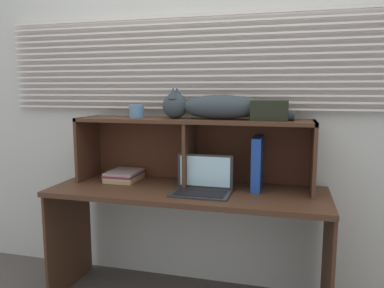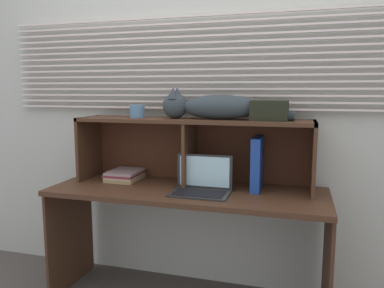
{
  "view_description": "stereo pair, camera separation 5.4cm",
  "coord_description": "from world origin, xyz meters",
  "px_view_note": "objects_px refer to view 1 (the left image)",
  "views": [
    {
      "loc": [
        0.58,
        -1.86,
        1.3
      ],
      "look_at": [
        0.0,
        0.35,
        0.98
      ],
      "focal_mm": 35.03,
      "sensor_mm": 36.0,
      "label": 1
    },
    {
      "loc": [
        0.63,
        -1.84,
        1.3
      ],
      "look_at": [
        0.0,
        0.35,
        0.98
      ],
      "focal_mm": 35.03,
      "sensor_mm": 36.0,
      "label": 2
    }
  ],
  "objects_px": {
    "book_stack": "(124,175)",
    "storage_box": "(270,110)",
    "laptop": "(202,185)",
    "small_basket": "(137,111)",
    "binder_upright": "(257,163)",
    "cat": "(211,106)"
  },
  "relations": [
    {
      "from": "book_stack",
      "to": "storage_box",
      "type": "distance_m",
      "value": 1.02
    },
    {
      "from": "laptop",
      "to": "book_stack",
      "type": "bearing_deg",
      "value": 163.5
    },
    {
      "from": "laptop",
      "to": "small_basket",
      "type": "xyz_separation_m",
      "value": [
        -0.47,
        0.17,
        0.41
      ]
    },
    {
      "from": "laptop",
      "to": "small_basket",
      "type": "distance_m",
      "value": 0.64
    },
    {
      "from": "storage_box",
      "to": "laptop",
      "type": "bearing_deg",
      "value": -154.78
    },
    {
      "from": "laptop",
      "to": "storage_box",
      "type": "xyz_separation_m",
      "value": [
        0.36,
        0.17,
        0.42
      ]
    },
    {
      "from": "book_stack",
      "to": "storage_box",
      "type": "bearing_deg",
      "value": 0.13
    },
    {
      "from": "binder_upright",
      "to": "small_basket",
      "type": "relative_size",
      "value": 3.38
    },
    {
      "from": "laptop",
      "to": "binder_upright",
      "type": "height_order",
      "value": "binder_upright"
    },
    {
      "from": "cat",
      "to": "storage_box",
      "type": "distance_m",
      "value": 0.35
    },
    {
      "from": "cat",
      "to": "laptop",
      "type": "relative_size",
      "value": 2.37
    },
    {
      "from": "book_stack",
      "to": "small_basket",
      "type": "distance_m",
      "value": 0.43
    },
    {
      "from": "book_stack",
      "to": "cat",
      "type": "bearing_deg",
      "value": 0.2
    },
    {
      "from": "book_stack",
      "to": "storage_box",
      "type": "height_order",
      "value": "storage_box"
    },
    {
      "from": "binder_upright",
      "to": "storage_box",
      "type": "bearing_deg",
      "value": 0.0
    },
    {
      "from": "cat",
      "to": "laptop",
      "type": "distance_m",
      "value": 0.47
    },
    {
      "from": "binder_upright",
      "to": "book_stack",
      "type": "bearing_deg",
      "value": -179.86
    },
    {
      "from": "cat",
      "to": "small_basket",
      "type": "relative_size",
      "value": 8.5
    },
    {
      "from": "book_stack",
      "to": "storage_box",
      "type": "xyz_separation_m",
      "value": [
        0.92,
        0.0,
        0.44
      ]
    },
    {
      "from": "cat",
      "to": "laptop",
      "type": "bearing_deg",
      "value": -93.42
    },
    {
      "from": "book_stack",
      "to": "binder_upright",
      "type": "bearing_deg",
      "value": 0.14
    },
    {
      "from": "laptop",
      "to": "small_basket",
      "type": "bearing_deg",
      "value": 160.14
    }
  ]
}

